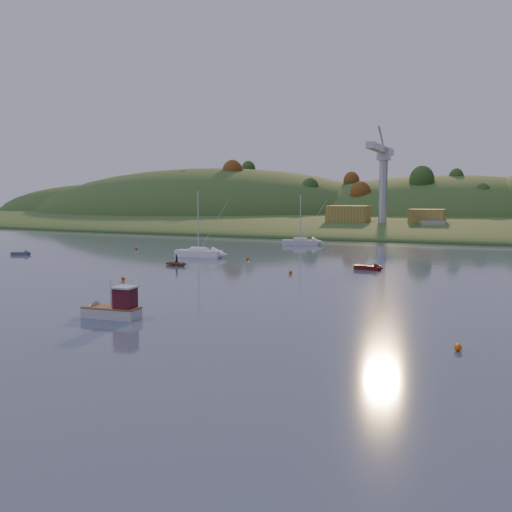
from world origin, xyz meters
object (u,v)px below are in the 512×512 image
at_px(red_tender, 373,268).
at_px(grey_dinghy, 24,253).
at_px(sailboat_far, 300,242).
at_px(canoe, 177,263).
at_px(sailboat_near, 199,253).
at_px(fishing_boat, 108,308).

height_order(red_tender, grey_dinghy, red_tender).
xyz_separation_m(sailboat_far, canoe, (-5.21, -39.88, -0.33)).
height_order(sailboat_near, canoe, sailboat_near).
bearing_deg(sailboat_far, canoe, -114.96).
bearing_deg(canoe, red_tender, -71.97).
bearing_deg(sailboat_far, red_tender, -74.40).
relative_size(sailboat_near, red_tender, 2.64).
bearing_deg(red_tender, grey_dinghy, -169.85).
xyz_separation_m(fishing_boat, red_tender, (14.02, 38.95, -0.52)).
bearing_deg(sailboat_near, sailboat_far, 72.07).
distance_m(fishing_boat, sailboat_far, 72.76).
xyz_separation_m(fishing_boat, sailboat_near, (-15.88, 44.22, -0.09)).
distance_m(sailboat_near, grey_dinghy, 30.25).
height_order(sailboat_far, canoe, sailboat_far).
bearing_deg(sailboat_near, fishing_boat, -72.08).
bearing_deg(fishing_boat, grey_dinghy, -41.92).
relative_size(fishing_boat, canoe, 1.74).
bearing_deg(red_tender, fishing_boat, -103.32).
bearing_deg(sailboat_near, red_tender, -11.82).
distance_m(sailboat_near, sailboat_far, 29.28).
bearing_deg(fishing_boat, canoe, -71.96).
height_order(fishing_boat, sailboat_near, sailboat_near).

